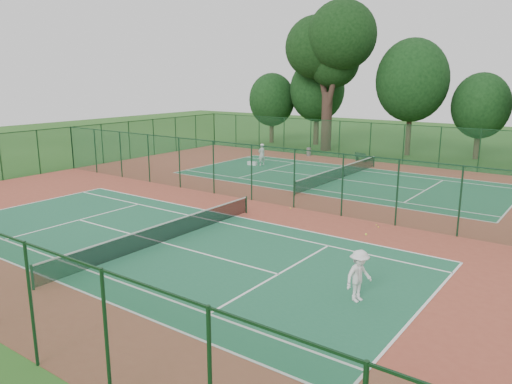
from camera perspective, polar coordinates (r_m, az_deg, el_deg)
ground at (r=30.21m, az=1.85°, el=-1.35°), size 120.00×120.00×0.00m
red_pad at (r=30.21m, az=1.85°, el=-1.34°), size 40.00×36.00×0.01m
court_near at (r=23.61m, az=-10.57°, el=-5.73°), size 23.77×10.97×0.01m
court_far at (r=37.81m, az=9.52°, el=1.46°), size 23.77×10.97×0.01m
fence_north at (r=45.67m, az=14.70°, el=5.43°), size 40.00×0.09×3.50m
fence_west at (r=44.09m, az=-20.27°, el=4.78°), size 0.09×36.00×3.50m
fence_divider at (r=29.82m, az=1.87°, el=1.93°), size 40.00×0.09×3.50m
tennis_net_near at (r=23.44m, az=-10.62°, el=-4.51°), size 0.10×12.90×0.97m
tennis_net_far at (r=37.71m, az=9.55°, el=2.24°), size 0.10×12.90×0.97m
player_near at (r=17.52m, az=11.69°, el=-9.36°), size 1.00×1.33×1.83m
player_far at (r=42.96m, az=0.65°, el=4.31°), size 0.63×0.78×1.87m
trash_bin at (r=48.56m, az=6.05°, el=4.60°), size 0.48×0.48×0.78m
bench at (r=46.03m, az=11.90°, el=3.95°), size 1.35×0.77×0.80m
kit_bag at (r=43.15m, az=-0.43°, el=3.28°), size 0.86×0.39×0.32m
stray_ball_a at (r=26.21m, az=13.82°, el=-3.90°), size 0.07×0.07×0.07m
stray_ball_b at (r=26.56m, az=13.60°, el=-3.68°), size 0.06×0.06×0.06m
stray_ball_c at (r=29.09m, az=3.97°, el=-1.86°), size 0.07×0.07×0.07m
big_tree at (r=52.09m, az=8.54°, el=16.18°), size 9.59×7.02×14.74m
evergreen_row at (r=51.58m, az=17.66°, el=4.10°), size 39.00×5.00×12.00m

